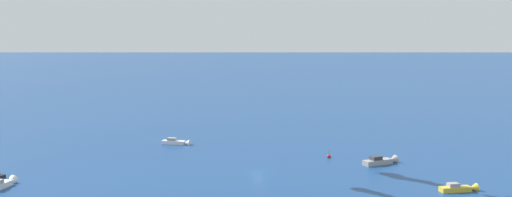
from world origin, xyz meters
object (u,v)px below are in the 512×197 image
marker_buoy (329,156)px  motorboat_far_port (460,188)px  motorboat_near_centre (177,142)px  motorboat_inshore (382,161)px  motorboat_far_stbd (2,184)px

marker_buoy → motorboat_far_port: bearing=110.1°
motorboat_near_centre → motorboat_far_port: motorboat_near_centre is taller
motorboat_near_centre → marker_buoy: (-39.06, 31.39, -0.33)m
motorboat_far_port → motorboat_inshore: bearing=-82.0°
motorboat_inshore → marker_buoy: 15.63m
motorboat_far_stbd → motorboat_near_centre: bearing=-137.9°
motorboat_far_stbd → motorboat_inshore: 96.16m
motorboat_far_stbd → motorboat_inshore: bearing=179.5°
motorboat_far_stbd → motorboat_inshore: motorboat_inshore is taller
motorboat_near_centre → motorboat_far_stbd: size_ratio=0.95×
motorboat_near_centre → marker_buoy: 50.11m
motorboat_inshore → marker_buoy: (10.88, -11.22, -0.43)m
motorboat_far_port → marker_buoy: size_ratio=4.24×
motorboat_inshore → marker_buoy: size_ratio=5.14×
motorboat_far_port → motorboat_far_stbd: (100.34, -30.77, 0.07)m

